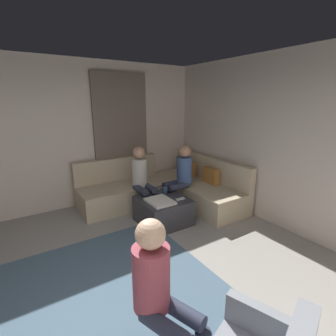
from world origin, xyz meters
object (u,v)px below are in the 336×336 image
(ottoman, at_px, (163,211))
(coffee_mug, at_px, (165,190))
(person_on_armchair, at_px, (161,291))
(sectional_couch, at_px, (166,189))
(person_on_couch_side, at_px, (142,178))
(game_remote, at_px, (180,199))
(person_on_couch_back, at_px, (180,175))

(ottoman, bearing_deg, coffee_mug, 140.71)
(person_on_armchair, bearing_deg, ottoman, -141.65)
(sectional_couch, xyz_separation_m, person_on_couch_side, (0.15, -0.60, 0.38))
(game_remote, height_order, person_on_couch_side, person_on_couch_side)
(person_on_couch_back, bearing_deg, game_remote, 145.26)
(coffee_mug, distance_m, person_on_couch_back, 0.43)
(ottoman, relative_size, game_remote, 5.07)
(sectional_couch, height_order, ottoman, sectional_couch)
(game_remote, distance_m, person_on_couch_back, 0.63)
(sectional_couch, xyz_separation_m, person_on_couch_back, (0.39, 0.06, 0.38))
(game_remote, xyz_separation_m, person_on_couch_back, (-0.48, 0.34, 0.23))
(person_on_couch_back, bearing_deg, person_on_couch_side, 69.64)
(ottoman, distance_m, person_on_armchair, 2.34)
(sectional_couch, relative_size, person_on_couch_back, 2.12)
(coffee_mug, height_order, person_on_couch_side, person_on_couch_side)
(coffee_mug, bearing_deg, game_remote, 5.71)
(person_on_armchair, bearing_deg, game_remote, -148.74)
(coffee_mug, distance_m, person_on_armchair, 2.59)
(ottoman, distance_m, game_remote, 0.36)
(game_remote, relative_size, person_on_couch_side, 0.12)
(game_remote, distance_m, person_on_armchair, 2.29)
(ottoman, distance_m, person_on_couch_back, 0.78)
(person_on_couch_back, height_order, person_on_couch_side, same)
(sectional_couch, relative_size, person_on_armchair, 2.16)
(ottoman, bearing_deg, person_on_couch_side, -169.94)
(coffee_mug, height_order, game_remote, coffee_mug)
(person_on_couch_back, bearing_deg, ottoman, 118.71)
(game_remote, relative_size, person_on_couch_back, 0.12)
(game_remote, bearing_deg, person_on_armchair, -39.07)
(game_remote, bearing_deg, person_on_couch_side, -156.43)
(person_on_couch_side, bearing_deg, person_on_armchair, 65.83)
(coffee_mug, height_order, person_on_armchair, person_on_armchair)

